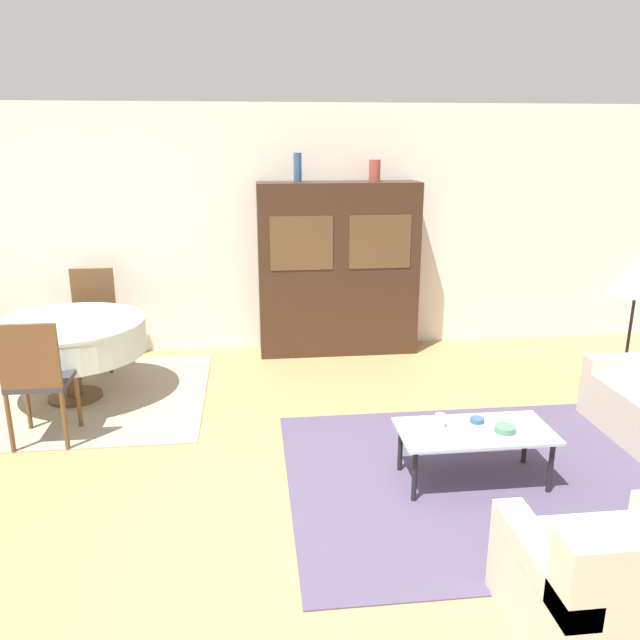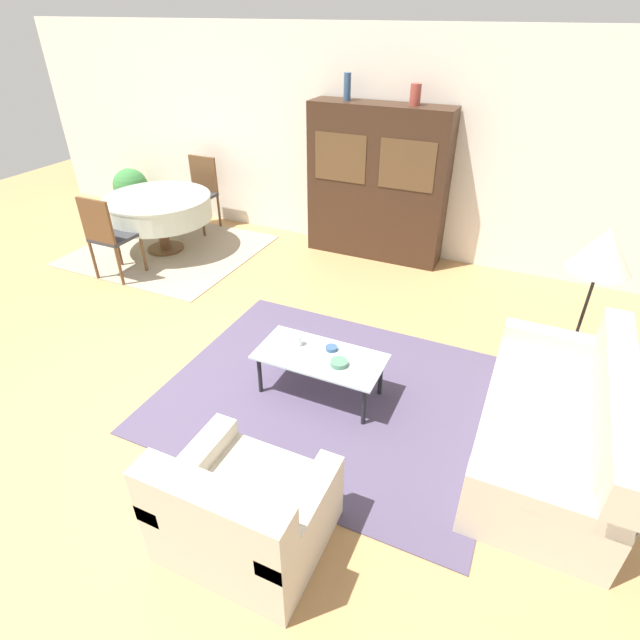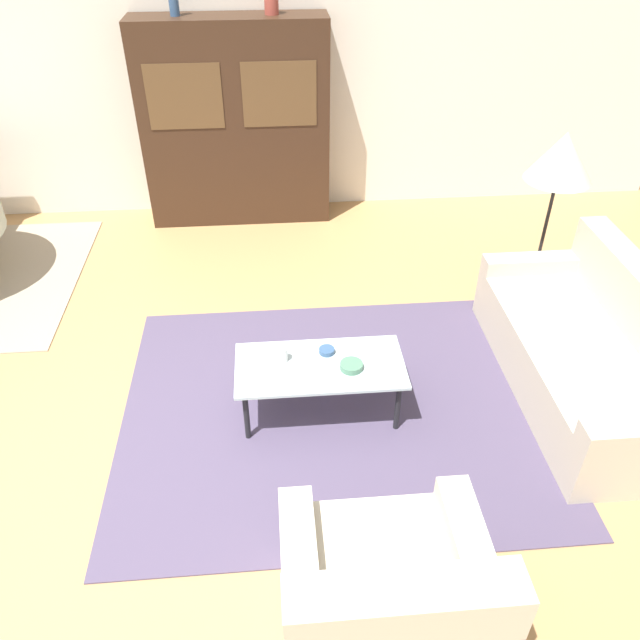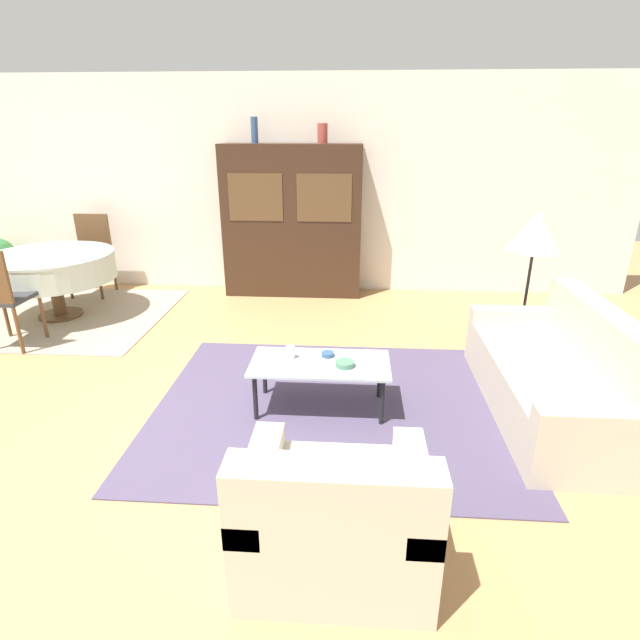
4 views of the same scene
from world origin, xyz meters
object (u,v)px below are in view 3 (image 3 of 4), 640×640
Objects in this scene: couch at (593,355)px; bowl at (351,366)px; bowl_small at (327,351)px; cup at (282,354)px; display_cabinet at (236,125)px; floor_lamp at (561,160)px; armchair at (387,597)px; coffee_table at (320,369)px; vase_short at (271,0)px.

couch is 13.38× the size of bowl.
bowl_small is (-1.79, 0.03, 0.13)m from couch.
display_cabinet is at bearing 96.34° from cup.
couch is at bearing -93.99° from floor_lamp.
couch is 19.12× the size of bowl_small.
armchair is 0.87× the size of coffee_table.
bowl_small is at bearing -147.15° from floor_lamp.
couch is 2.06× the size of armchair.
couch is 3.87m from vase_short.
bowl is (-1.74, -1.38, -0.72)m from floor_lamp.
bowl is at bearing 94.63° from couch.
armchair reaches higher than cup.
coffee_table is 3.02m from display_cabinet.
vase_short is (-0.17, 2.91, 1.64)m from coffee_table.
display_cabinet is (-0.55, 2.91, 0.58)m from coffee_table.
coffee_table is (-1.84, -0.08, 0.08)m from couch.
cup is at bearing 164.91° from bowl.
cup is at bearing -149.71° from floor_lamp.
floor_lamp is 5.97× the size of vase_short.
vase_short is (-2.01, 2.83, 1.72)m from couch.
coffee_table is at bearing -86.72° from vase_short.
bowl is at bearing -50.36° from bowl_small.
coffee_table is 3.35m from vase_short.
floor_lamp is at bearing -3.99° from couch.
display_cabinet is at bearing 147.43° from floor_lamp.
armchair is 0.49× the size of display_cabinet.
floor_lamp is 2.33m from bowl.
display_cabinet is 18.87× the size of bowl_small.
armchair reaches higher than bowl_small.
cup reaches higher than coffee_table.
couch is at bearing 4.63° from bowl.
vase_short is (-0.34, 4.40, 1.71)m from armchair.
couch is at bearing -54.62° from vase_short.
armchair is (-1.67, -1.57, 0.00)m from couch.
display_cabinet is 13.21× the size of bowl.
bowl reaches higher than coffee_table.
display_cabinet reaches higher than coffee_table.
cup is 0.69× the size of bowl.
floor_lamp reaches higher than armchair.
couch reaches higher than coffee_table.
bowl is at bearing -15.09° from cup.
floor_lamp is (1.75, 2.81, 0.86)m from armchair.
floor_lamp is at bearing 38.42° from bowl.
cup reaches higher than bowl_small.
armchair is 4.51m from display_cabinet.
bowl_small is at bearing -85.50° from vase_short.
armchair is at bearing -121.92° from floor_lamp.
display_cabinet is (-0.73, 4.40, 0.65)m from armchair.
armchair is 9.28× the size of bowl_small.
cup is 0.44m from bowl.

